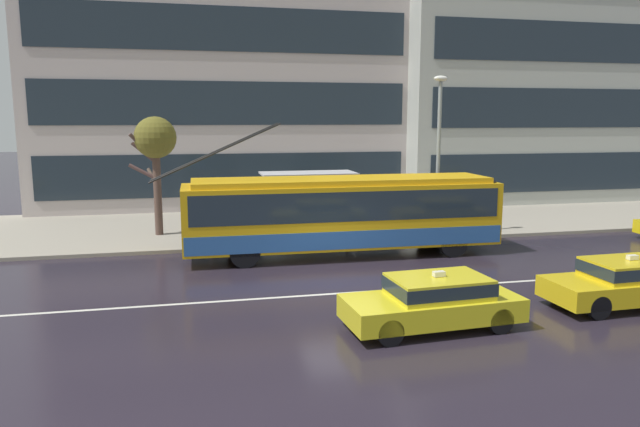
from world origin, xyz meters
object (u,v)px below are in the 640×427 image
(pedestrian_at_shelter, at_px, (210,202))
(street_lamp, at_px, (439,142))
(taxi_oncoming_far, at_px, (627,280))
(pedestrian_approaching_curb, at_px, (345,202))
(taxi_oncoming_near, at_px, (434,300))
(trolleybus, at_px, (343,213))
(street_tree_bare, at_px, (155,142))
(bus_shelter, at_px, (307,187))

(pedestrian_at_shelter, xyz_separation_m, street_lamp, (9.32, -0.35, 2.26))
(taxi_oncoming_far, relative_size, pedestrian_approaching_curb, 2.22)
(taxi_oncoming_near, bearing_deg, taxi_oncoming_far, 4.43)
(pedestrian_at_shelter, distance_m, street_lamp, 9.59)
(taxi_oncoming_near, distance_m, pedestrian_at_shelter, 11.54)
(trolleybus, height_order, taxi_oncoming_far, trolleybus)
(taxi_oncoming_far, distance_m, pedestrian_approaching_curb, 11.01)
(pedestrian_approaching_curb, bearing_deg, pedestrian_at_shelter, 176.39)
(trolleybus, xyz_separation_m, taxi_oncoming_far, (5.91, -7.46, -0.88))
(street_lamp, relative_size, street_tree_bare, 1.33)
(bus_shelter, relative_size, street_tree_bare, 0.80)
(taxi_oncoming_far, height_order, bus_shelter, bus_shelter)
(trolleybus, relative_size, pedestrian_at_shelter, 6.30)
(trolleybus, height_order, pedestrian_approaching_curb, trolleybus)
(taxi_oncoming_near, height_order, street_lamp, street_lamp)
(taxi_oncoming_near, bearing_deg, street_tree_bare, 118.64)
(taxi_oncoming_near, relative_size, street_lamp, 0.66)
(street_tree_bare, bearing_deg, taxi_oncoming_near, -61.36)
(street_tree_bare, bearing_deg, bus_shelter, -8.60)
(pedestrian_at_shelter, distance_m, pedestrian_approaching_curb, 5.36)
(street_tree_bare, bearing_deg, taxi_oncoming_far, -44.02)
(pedestrian_approaching_curb, bearing_deg, taxi_oncoming_far, -61.57)
(pedestrian_approaching_curb, xyz_separation_m, street_lamp, (3.97, -0.01, 2.37))
(trolleybus, bearing_deg, pedestrian_at_shelter, 151.61)
(street_lamp, bearing_deg, taxi_oncoming_far, -82.59)
(taxi_oncoming_near, height_order, bus_shelter, bus_shelter)
(trolleybus, relative_size, street_tree_bare, 2.53)
(taxi_oncoming_far, bearing_deg, pedestrian_at_shelter, 136.65)
(taxi_oncoming_far, distance_m, street_lamp, 10.27)
(taxi_oncoming_far, bearing_deg, trolleybus, 128.39)
(taxi_oncoming_near, bearing_deg, pedestrian_approaching_curb, 87.08)
(trolleybus, height_order, street_lamp, street_lamp)
(taxi_oncoming_near, xyz_separation_m, pedestrian_approaching_curb, (0.52, 10.09, 0.96))
(taxi_oncoming_near, height_order, pedestrian_at_shelter, pedestrian_at_shelter)
(taxi_oncoming_near, relative_size, taxi_oncoming_far, 1.00)
(taxi_oncoming_near, xyz_separation_m, pedestrian_at_shelter, (-4.84, 10.43, 1.07))
(street_tree_bare, bearing_deg, street_lamp, -12.84)
(taxi_oncoming_near, xyz_separation_m, taxi_oncoming_far, (5.73, 0.44, -0.00))
(bus_shelter, distance_m, pedestrian_approaching_curb, 2.12)
(street_lamp, xyz_separation_m, street_tree_bare, (-11.41, 2.60, 0.01))
(taxi_oncoming_far, bearing_deg, taxi_oncoming_near, -175.57)
(taxi_oncoming_near, height_order, taxi_oncoming_far, same)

